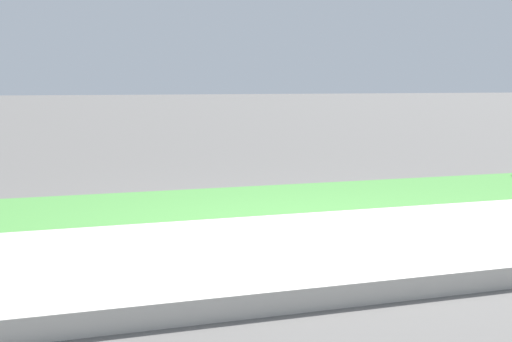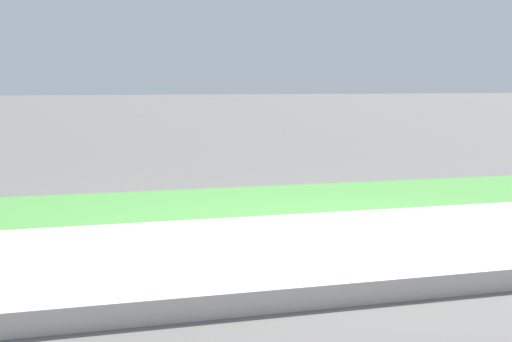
{
  "view_description": "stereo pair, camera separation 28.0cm",
  "coord_description": "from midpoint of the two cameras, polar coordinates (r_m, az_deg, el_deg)",
  "views": [
    {
      "loc": [
        -2.14,
        -4.37,
        1.12
      ],
      "look_at": [
        -0.24,
        1.04,
        0.4
      ],
      "focal_mm": 50.0,
      "sensor_mm": 36.0,
      "label": 1
    },
    {
      "loc": [
        -1.87,
        -4.46,
        1.12
      ],
      "look_at": [
        -0.24,
        1.04,
        0.4
      ],
      "focal_mm": 50.0,
      "sensor_mm": 36.0,
      "label": 2
    }
  ],
  "objects": [
    {
      "name": "grass_verge",
      "position": [
        6.78,
        0.93,
        -2.32
      ],
      "size": [
        18.0,
        1.68,
        0.01
      ],
      "primitive_type": "cube",
      "color": "#47893D",
      "rests_on": "ground"
    },
    {
      "name": "ground_plane",
      "position": [
        4.98,
        7.77,
        -5.91
      ],
      "size": [
        120.0,
        120.0,
        0.0
      ],
      "primitive_type": "plane",
      "color": "#5B5956"
    },
    {
      "name": "sidewalk_pavement",
      "position": [
        4.97,
        7.77,
        -5.85
      ],
      "size": [
        18.0,
        2.25,
        0.01
      ],
      "primitive_type": "cube",
      "color": "#BCB7AD",
      "rests_on": "ground"
    },
    {
      "name": "street_curb",
      "position": [
        3.93,
        15.09,
        -8.71
      ],
      "size": [
        18.0,
        0.16,
        0.12
      ],
      "primitive_type": "cube",
      "color": "#BCB7AD",
      "rests_on": "ground"
    }
  ]
}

